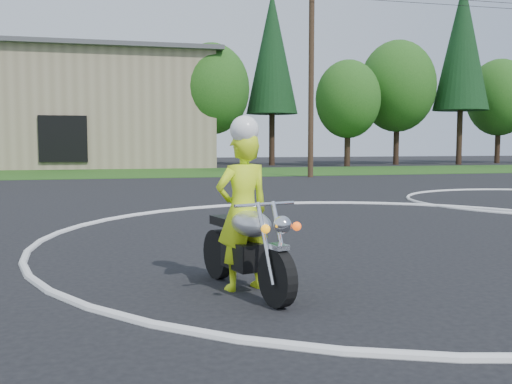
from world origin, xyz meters
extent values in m
plane|color=black|center=(0.00, 0.00, 0.00)|extent=(120.00, 120.00, 0.00)
cube|color=#1E4714|center=(0.00, 27.00, 0.01)|extent=(120.00, 10.00, 0.02)
torus|color=silver|center=(0.00, 3.00, 0.01)|extent=(12.12, 12.12, 0.12)
cylinder|color=black|center=(-2.89, -0.88, 0.32)|extent=(0.30, 0.65, 0.64)
cylinder|color=black|center=(-3.29, 0.56, 0.32)|extent=(0.30, 0.65, 0.64)
cube|color=black|center=(-3.11, -0.11, 0.43)|extent=(0.45, 0.65, 0.32)
ellipsoid|color=#BBBCC1|center=(-3.05, -0.31, 0.84)|extent=(0.55, 0.76, 0.30)
cube|color=black|center=(-3.19, 0.20, 0.79)|extent=(0.44, 0.69, 0.11)
cylinder|color=silver|center=(-3.01, -0.83, 0.70)|extent=(0.15, 0.38, 0.86)
cylinder|color=silver|center=(-2.82, -0.77, 0.70)|extent=(0.15, 0.38, 0.86)
cube|color=white|center=(-2.89, -0.90, 0.66)|extent=(0.21, 0.27, 0.05)
cylinder|color=white|center=(-2.96, -0.62, 1.09)|extent=(0.73, 0.24, 0.04)
sphere|color=silver|center=(-2.86, -0.99, 0.91)|extent=(0.19, 0.19, 0.19)
sphere|color=orange|center=(-3.06, -1.02, 0.88)|extent=(0.10, 0.10, 0.10)
sphere|color=#FF4E0C|center=(-2.68, -0.91, 0.88)|extent=(0.10, 0.10, 0.10)
cylinder|color=silver|center=(-3.06, 0.35, 0.32)|extent=(0.31, 0.85, 0.09)
imported|color=#D9FD1A|center=(-3.09, -0.06, 0.95)|extent=(0.79, 0.62, 1.90)
sphere|color=white|center=(-3.08, -0.11, 1.92)|extent=(0.34, 0.34, 0.34)
cube|color=black|center=(-8.00, 31.90, 2.00)|extent=(3.00, 0.16, 3.00)
cylinder|color=#382619|center=(2.00, 34.00, 1.62)|extent=(0.44, 0.44, 3.24)
ellipsoid|color=#1E5116|center=(2.00, 34.00, 5.58)|extent=(5.40, 5.40, 6.48)
cylinder|color=#382619|center=(7.00, 36.00, 1.98)|extent=(0.44, 0.44, 3.96)
cone|color=black|center=(7.00, 36.00, 8.63)|extent=(3.96, 3.96, 9.35)
cylinder|color=#382619|center=(12.00, 33.00, 1.44)|extent=(0.44, 0.44, 2.88)
ellipsoid|color=#1E5116|center=(12.00, 33.00, 4.96)|extent=(4.80, 4.80, 5.76)
cylinder|color=#382619|center=(17.00, 35.00, 1.80)|extent=(0.44, 0.44, 3.60)
ellipsoid|color=#1E5116|center=(17.00, 35.00, 6.20)|extent=(6.00, 6.00, 7.20)
cylinder|color=#382619|center=(22.00, 34.00, 2.16)|extent=(0.44, 0.44, 4.32)
cone|color=black|center=(22.00, 34.00, 9.42)|extent=(4.32, 4.32, 10.20)
cylinder|color=#382619|center=(27.00, 36.00, 1.62)|extent=(0.44, 0.44, 3.24)
ellipsoid|color=#1E5116|center=(27.00, 36.00, 5.58)|extent=(5.40, 5.40, 6.48)
cylinder|color=#382619|center=(-2.00, 35.00, 1.44)|extent=(0.44, 0.44, 2.88)
ellipsoid|color=#1E5116|center=(-2.00, 35.00, 4.96)|extent=(4.80, 4.80, 5.76)
cylinder|color=#473321|center=(5.00, 21.00, 5.00)|extent=(0.28, 0.28, 10.00)
cylinder|color=black|center=(15.00, 20.45, 9.20)|extent=(20.00, 0.02, 0.02)
cylinder|color=black|center=(15.00, 21.55, 9.20)|extent=(20.00, 0.02, 0.02)
camera|label=1|loc=(-4.52, -6.69, 1.78)|focal=40.00mm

